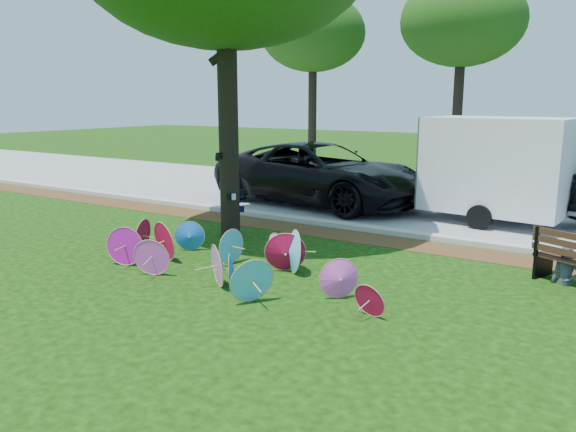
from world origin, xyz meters
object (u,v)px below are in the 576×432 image
black_van (320,174)px  parasol_pile (223,253)px  person_left (569,248)px  cargo_trailer (498,165)px

black_van → parasol_pile: bearing=-157.6°
black_van → person_left: 8.35m
parasol_pile → black_van: size_ratio=0.90×
black_van → person_left: (7.17, -4.28, -0.27)m
cargo_trailer → person_left: size_ratio=2.64×
parasol_pile → black_van: 7.15m
black_van → cargo_trailer: (5.00, 0.15, 0.56)m
parasol_pile → person_left: bearing=26.1°
person_left → parasol_pile: bearing=-156.2°
parasol_pile → cargo_trailer: size_ratio=1.77×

